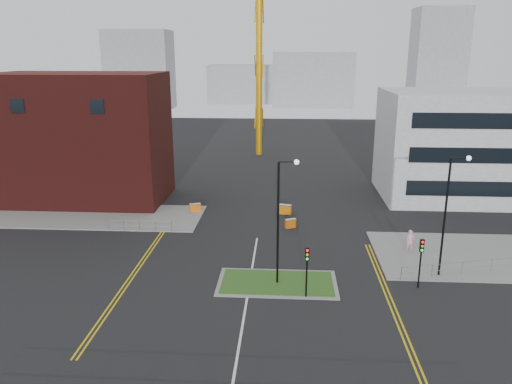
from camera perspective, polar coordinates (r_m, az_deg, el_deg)
ground at (r=29.79m, az=-1.94°, el=-17.10°), size 200.00×200.00×0.00m
pavement_left at (r=54.46m, az=-21.05°, el=-2.52°), size 28.00×8.00×0.12m
island_kerb at (r=36.64m, az=2.44°, el=-10.36°), size 8.60×4.60×0.08m
grass_island at (r=36.63m, az=2.44°, el=-10.33°), size 8.00×4.00×0.12m
brick_building at (r=59.45m, az=-21.97°, el=5.61°), size 24.20×10.07×14.24m
office_block at (r=62.36m, az=25.75°, el=4.83°), size 25.00×12.20×12.00m
streetlamp_island at (r=34.61m, az=2.91°, el=-2.35°), size 1.46×0.36×9.18m
streetlamp_right_near at (r=38.34m, az=21.19°, el=-1.62°), size 1.46×0.36×9.18m
traffic_light_island at (r=33.77m, az=5.84°, el=-8.06°), size 0.28×0.33×3.65m
traffic_light_right at (r=36.82m, az=18.35°, el=-6.75°), size 0.28×0.33×3.65m
railing_left at (r=47.55m, az=-13.17°, el=-3.59°), size 6.05×0.05×1.10m
centre_line at (r=31.48m, az=-1.58°, el=-15.13°), size 0.15×30.00×0.01m
yellow_left_a at (r=40.15m, az=-13.57°, el=-8.44°), size 0.12×24.00×0.01m
yellow_left_b at (r=40.06m, az=-13.16°, el=-8.46°), size 0.12×24.00×0.01m
yellow_right_a at (r=35.56m, az=14.81°, el=-11.83°), size 0.12×20.00×0.01m
yellow_right_b at (r=35.62m, az=15.29°, el=-11.82°), size 0.12×20.00×0.01m
skyline_a at (r=151.10m, az=-13.13°, el=13.42°), size 18.00×12.00×22.00m
skyline_b at (r=155.29m, az=6.50°, el=12.66°), size 24.00×12.00×16.00m
skyline_c at (r=155.81m, az=20.03°, el=14.06°), size 14.00×12.00×28.00m
skyline_d at (r=165.54m, az=-0.07°, el=12.25°), size 30.00×12.00×12.00m
pedestrian at (r=43.63m, az=17.21°, el=-5.38°), size 0.75×0.54×1.91m
barrier_left at (r=52.19m, az=-6.96°, el=-1.79°), size 1.21×0.76×0.97m
barrier_mid at (r=47.47m, az=3.97°, el=-3.56°), size 1.10×0.76×0.88m
barrier_right at (r=51.33m, az=3.37°, el=-1.95°), size 1.30×0.73×1.04m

